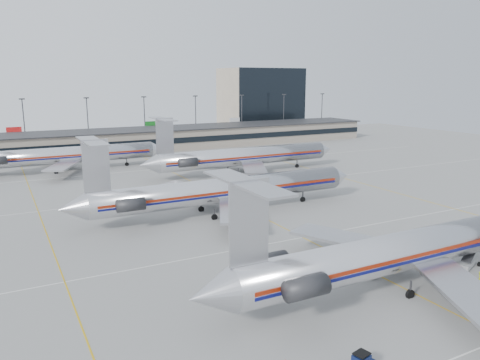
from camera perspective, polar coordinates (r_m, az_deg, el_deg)
ground at (r=55.82m, az=13.69°, el=-9.81°), size 260.00×260.00×0.00m
apron_markings at (r=63.11m, az=7.67°, el=-6.96°), size 160.00×0.15×0.02m
terminal at (r=141.84m, az=-13.35°, el=4.77°), size 162.00×17.00×6.25m
light_mast_row at (r=154.86m, az=-14.77°, el=7.31°), size 163.60×0.40×15.28m
distant_building at (r=192.74m, az=2.48°, el=9.73°), size 30.00×20.00×25.00m
jet_foreground at (r=50.76m, az=19.82°, el=-7.93°), size 49.29×29.02×12.90m
jet_second_row at (r=72.52m, az=-2.47°, el=-1.27°), size 49.16×28.95×12.87m
jet_third_row at (r=104.16m, az=0.21°, el=2.89°), size 47.98×29.51×13.12m
jet_back_row at (r=114.14m, az=-20.74°, el=2.84°), size 46.20×28.42×12.63m
belt_loader at (r=58.82m, az=25.94°, el=-8.89°), size 4.78×2.79×2.45m
ramp_worker_near at (r=54.12m, az=27.21°, el=-10.67°), size 0.67×0.68×1.58m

